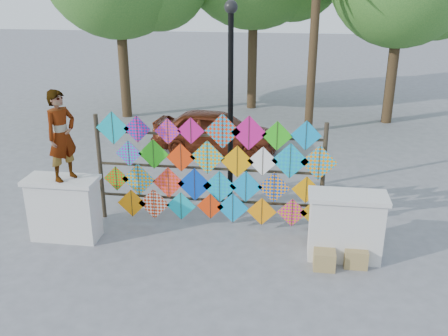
{
  "coord_description": "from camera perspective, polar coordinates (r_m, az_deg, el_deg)",
  "views": [
    {
      "loc": [
        1.64,
        -8.52,
        4.88
      ],
      "look_at": [
        0.35,
        0.6,
        1.35
      ],
      "focal_mm": 40.0,
      "sensor_mm": 36.0,
      "label": 1
    }
  ],
  "objects": [
    {
      "name": "parapet_right",
      "position": [
        9.39,
        13.72,
        -6.46
      ],
      "size": [
        1.4,
        0.65,
        1.28
      ],
      "color": "silver",
      "rests_on": "ground"
    },
    {
      "name": "parapet_left",
      "position": [
        10.29,
        -17.8,
        -4.39
      ],
      "size": [
        1.4,
        0.65,
        1.28
      ],
      "color": "silver",
      "rests_on": "ground"
    },
    {
      "name": "vendor_woman",
      "position": [
        9.71,
        -18.08,
        3.54
      ],
      "size": [
        0.65,
        0.75,
        1.72
      ],
      "primitive_type": "imported",
      "rotation": [
        0.0,
        0.0,
        1.1
      ],
      "color": "#99999E",
      "rests_on": "parapet_left"
    },
    {
      "name": "cardboard_box_far",
      "position": [
        9.43,
        14.79,
        -9.77
      ],
      "size": [
        0.41,
        0.38,
        0.35
      ],
      "primitive_type": "cube",
      "color": "tan",
      "rests_on": "ground"
    },
    {
      "name": "ground",
      "position": [
        9.95,
        -2.53,
        -8.43
      ],
      "size": [
        80.0,
        80.0,
        0.0
      ],
      "primitive_type": "plane",
      "color": "gray",
      "rests_on": "ground"
    },
    {
      "name": "lamppost",
      "position": [
        10.82,
        0.76,
        9.3
      ],
      "size": [
        0.28,
        0.28,
        4.46
      ],
      "color": "black",
      "rests_on": "ground"
    },
    {
      "name": "kite_rack",
      "position": [
        10.06,
        -1.23,
        -0.37
      ],
      "size": [
        4.91,
        0.24,
        2.43
      ],
      "color": "#2E2619",
      "rests_on": "ground"
    },
    {
      "name": "cardboard_box_near",
      "position": [
        9.21,
        11.39,
        -10.23
      ],
      "size": [
        0.38,
        0.34,
        0.34
      ],
      "primitive_type": "cube",
      "color": "tan",
      "rests_on": "ground"
    },
    {
      "name": "sedan",
      "position": [
        14.76,
        -0.93,
        4.23
      ],
      "size": [
        3.85,
        1.89,
        1.27
      ],
      "primitive_type": "imported",
      "rotation": [
        0.0,
        0.0,
        1.46
      ],
      "color": "#5A200F",
      "rests_on": "ground"
    }
  ]
}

